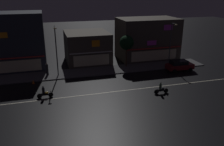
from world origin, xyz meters
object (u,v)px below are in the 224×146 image
at_px(streetlamp_west, 56,47).
at_px(pedestrian_on_sidewalk, 47,69).
at_px(parked_car_near_kerb, 180,65).
at_px(motorcycle_lead, 161,89).
at_px(traffic_cone, 33,82).
at_px(streetlamp_mid, 171,40).
at_px(motorcycle_following, 44,93).

xyz_separation_m(streetlamp_west, pedestrian_on_sidewalk, (-1.56, 0.66, -3.44)).
bearing_deg(streetlamp_west, parked_car_near_kerb, -7.84).
bearing_deg(motorcycle_lead, traffic_cone, -19.75).
distance_m(streetlamp_mid, traffic_cone, 22.84).
bearing_deg(motorcycle_following, traffic_cone, 100.84).
bearing_deg(motorcycle_following, streetlamp_west, 68.60).
bearing_deg(motorcycle_lead, parked_car_near_kerb, -126.64).
relative_size(streetlamp_mid, pedestrian_on_sidewalk, 3.74).
bearing_deg(streetlamp_west, streetlamp_mid, 2.09).
xyz_separation_m(streetlamp_mid, motorcycle_following, (-20.86, -7.84, -3.63)).
distance_m(pedestrian_on_sidewalk, motorcycle_lead, 17.05).
distance_m(streetlamp_west, motorcycle_following, 8.37).
distance_m(streetlamp_west, pedestrian_on_sidewalk, 3.83).
distance_m(parked_car_near_kerb, motorcycle_following, 21.33).
bearing_deg(motorcycle_lead, motorcycle_following, -3.96).
bearing_deg(streetlamp_mid, pedestrian_on_sidewalk, -179.94).
xyz_separation_m(streetlamp_west, motorcycle_lead, (11.88, -9.83, -3.81)).
bearing_deg(parked_car_near_kerb, traffic_cone, 178.75).
bearing_deg(motorcycle_following, motorcycle_lead, -16.16).
height_order(pedestrian_on_sidewalk, motorcycle_lead, pedestrian_on_sidewalk).
xyz_separation_m(motorcycle_lead, motorcycle_following, (-13.94, 2.68, 0.00)).
distance_m(pedestrian_on_sidewalk, motorcycle_following, 7.84).
height_order(pedestrian_on_sidewalk, motorcycle_following, pedestrian_on_sidewalk).
bearing_deg(streetlamp_west, motorcycle_lead, -39.62).
bearing_deg(parked_car_near_kerb, motorcycle_lead, -133.55).
xyz_separation_m(parked_car_near_kerb, motorcycle_lead, (-6.89, -7.25, -0.24)).
distance_m(pedestrian_on_sidewalk, parked_car_near_kerb, 20.58).
bearing_deg(streetlamp_west, pedestrian_on_sidewalk, 156.89).
bearing_deg(motorcycle_following, pedestrian_on_sidewalk, 80.98).
distance_m(streetlamp_west, traffic_cone, 5.85).
distance_m(streetlamp_mid, motorcycle_lead, 13.10).
height_order(streetlamp_mid, pedestrian_on_sidewalk, streetlamp_mid).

